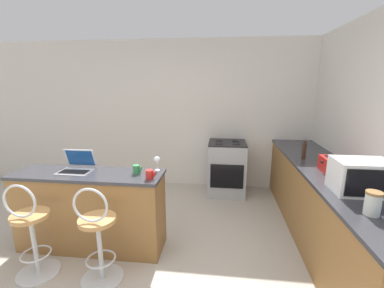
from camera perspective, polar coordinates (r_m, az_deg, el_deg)
The scene contains 14 objects.
wall_back at distance 4.68m, azimuth -4.32°, elevation 6.45°, with size 12.00×0.06×2.60m.
breakfast_bar at distance 3.21m, azimuth -21.53°, elevation -13.55°, with size 1.65×0.48×0.90m.
counter_right at distance 3.47m, azimuth 27.39°, elevation -12.08°, with size 0.68×3.24×0.90m.
bar_stool_near at distance 3.01m, azimuth -32.12°, elevation -16.45°, with size 0.40×0.40×0.98m.
bar_stool_far at distance 2.67m, azimuth -20.17°, elevation -19.01°, with size 0.40×0.40×0.98m.
laptop at distance 3.14m, azimuth -24.10°, elevation -4.38°, with size 0.35×0.29×0.23m.
microwave at distance 2.72m, azimuth 33.47°, elevation -6.07°, with size 0.46×0.34×0.30m.
toaster at distance 3.20m, azimuth 28.85°, elevation -4.13°, with size 0.24×0.29×0.17m.
stove_range at distance 4.44m, azimuth 7.70°, elevation -5.28°, with size 0.62×0.61×0.91m.
storage_jar at distance 2.34m, azimuth 35.24°, elevation -10.70°, with size 0.12×0.12×0.18m.
mug_red at distance 2.66m, azimuth -9.34°, elevation -6.68°, with size 0.10×0.08×0.10m.
wine_glass_tall at distance 2.88m, azimuth -7.79°, elevation -3.57°, with size 0.07×0.07×0.16m.
pepper_mill at distance 3.60m, azimuth 23.65°, elevation -1.26°, with size 0.05×0.05×0.24m.
mug_green at distance 2.84m, azimuth -12.19°, elevation -5.51°, with size 0.09×0.07×0.09m.
Camera 1 is at (0.88, -1.82, 1.84)m, focal length 24.00 mm.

